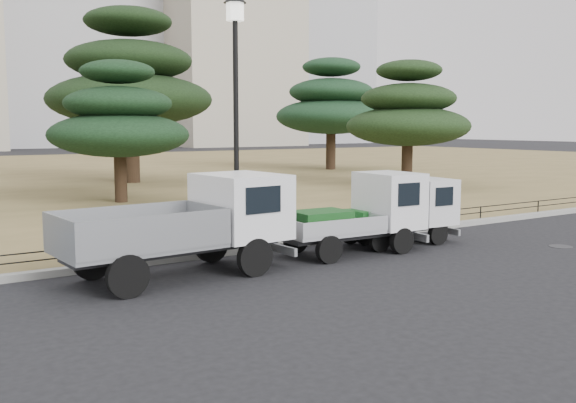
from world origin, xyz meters
TOP-DOWN VIEW (x-y plane):
  - ground at (0.00, 0.00)m, footprint 220.00×220.00m
  - lawn at (0.00, 30.60)m, footprint 120.00×56.00m
  - curb at (0.00, 2.60)m, footprint 120.00×0.25m
  - truck_large at (-3.06, 1.09)m, footprint 4.96×2.28m
  - truck_kei_front at (1.62, 1.14)m, footprint 3.77×1.74m
  - truck_kei_rear at (3.35, 1.43)m, footprint 3.38×1.61m
  - street_lamp at (-0.95, 2.90)m, footprint 0.56×0.56m
  - pipe_fence at (0.00, 2.75)m, footprint 38.00×0.04m
  - manhole at (6.50, -1.20)m, footprint 0.60×0.60m
  - pine_center_left at (-0.37, 13.61)m, footprint 5.47×5.47m
  - pine_center_right at (3.04, 21.98)m, footprint 8.61×8.61m
  - pine_east_near at (14.06, 12.62)m, footprint 6.20×6.20m
  - pine_east_far at (18.21, 24.60)m, footprint 7.61×7.61m

SIDE VIEW (x-z plane):
  - ground at x=0.00m, z-range 0.00..0.00m
  - manhole at x=6.50m, z-range 0.00..0.01m
  - lawn at x=0.00m, z-range 0.00..0.15m
  - curb at x=0.00m, z-range 0.00..0.16m
  - pipe_fence at x=0.00m, z-range 0.24..0.64m
  - truck_kei_rear at x=3.35m, z-range 0.00..1.73m
  - truck_kei_front at x=1.62m, z-range -0.01..1.97m
  - truck_large at x=-3.06m, z-range 0.12..2.22m
  - pine_center_left at x=-0.37m, z-range 0.58..6.15m
  - pine_east_near at x=14.06m, z-range 0.63..6.90m
  - street_lamp at x=-0.95m, z-range 1.25..7.50m
  - pine_east_far at x=18.21m, z-range 0.74..8.39m
  - pine_center_right at x=3.04m, z-range 0.87..10.01m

